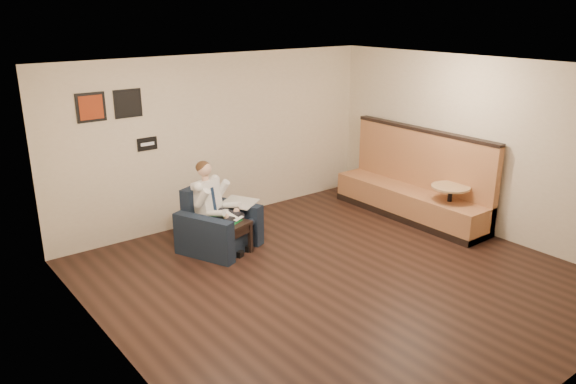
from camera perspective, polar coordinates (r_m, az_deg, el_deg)
ground at (r=7.75m, az=5.13°, el=-8.72°), size 6.00×6.00×0.00m
wall_back at (r=9.55m, az=-6.97°, el=5.42°), size 6.00×0.02×2.80m
wall_front at (r=5.57m, az=27.08°, el=-6.11°), size 6.00×0.02×2.80m
wall_left at (r=5.71m, az=-17.22°, el=-4.27°), size 0.02×6.00×2.80m
wall_right at (r=9.47m, az=18.89°, el=4.44°), size 0.02×6.00×2.80m
ceiling at (r=6.94m, az=5.80°, el=12.34°), size 6.00×6.00×0.02m
seating_sign at (r=8.94m, az=-14.11°, el=4.76°), size 0.32×0.02×0.20m
art_print_left at (r=8.53m, az=-19.39°, el=8.11°), size 0.42×0.03×0.42m
art_print_right at (r=8.72m, az=-15.96°, el=8.64°), size 0.42×0.03×0.42m
armchair at (r=8.49m, az=-7.00°, el=-2.80°), size 1.28×1.28×0.94m
seated_man at (r=8.36m, az=-6.36°, el=-1.84°), size 0.93×1.09×1.29m
lap_papers at (r=8.33m, az=-5.77°, el=-2.39°), size 0.33×0.37×0.01m
newspaper at (r=8.68m, az=-4.98°, el=-1.06°), size 0.59×0.64×0.01m
side_table at (r=8.38m, az=-6.50°, el=-4.71°), size 0.77×0.77×0.50m
green_folder at (r=8.24m, az=-6.61°, el=-3.16°), size 0.61×0.54×0.01m
coffee_mug at (r=8.49m, az=-6.35°, el=-2.17°), size 0.11×0.11×0.11m
smartphone at (r=8.43m, az=-7.22°, el=-2.69°), size 0.16×0.10×0.01m
banquette at (r=9.87m, az=12.42°, el=1.67°), size 0.70×2.95×1.51m
cafe_table at (r=9.51m, az=16.01°, el=-1.62°), size 0.72×0.72×0.77m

